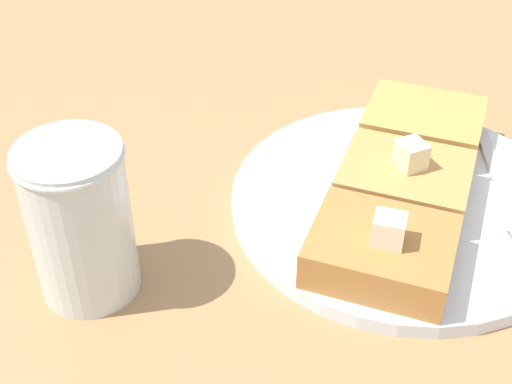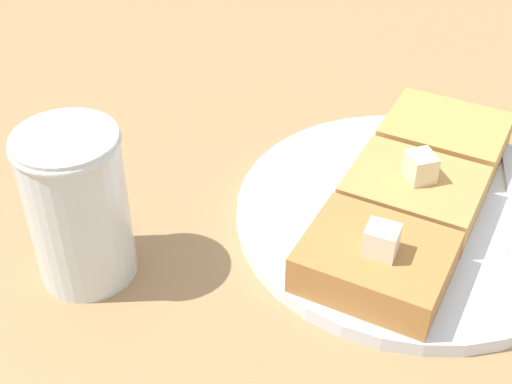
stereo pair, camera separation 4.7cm
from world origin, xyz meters
TOP-DOWN VIEW (x-y plane):
  - table_surface at (0.00, 0.00)cm, footprint 117.07×117.07cm
  - plate at (0.11, 5.70)cm, footprint 24.84×24.84cm
  - toast_slice_left at (-7.65, 7.06)cm, footprint 8.80×10.08cm
  - toast_slice_middle at (0.11, 5.70)cm, footprint 8.80×10.08cm
  - toast_slice_right at (7.86, 4.34)cm, footprint 8.80×10.08cm
  - butter_pat_primary at (-8.22, 6.82)cm, footprint 1.95×2.12cm
  - butter_pat_secondary at (0.01, 5.53)cm, footprint 2.60×2.55cm
  - fork at (0.81, -1.55)cm, footprint 16.06×3.31cm
  - syrup_jar at (-11.35, 25.27)cm, footprint 6.56×6.56cm

SIDE VIEW (x-z plane):
  - table_surface at x=0.00cm, z-range 0.00..2.42cm
  - plate at x=0.11cm, z-range 2.48..3.56cm
  - fork at x=0.81cm, z-range 3.50..3.86cm
  - toast_slice_left at x=-7.65cm, z-range 3.50..6.25cm
  - toast_slice_middle at x=0.11cm, z-range 3.50..6.25cm
  - toast_slice_right at x=7.86cm, z-range 3.50..6.25cm
  - syrup_jar at x=-11.35cm, z-range 1.92..12.51cm
  - butter_pat_primary at x=-8.22cm, z-range 6.25..8.20cm
  - butter_pat_secondary at x=0.01cm, z-range 6.25..8.20cm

